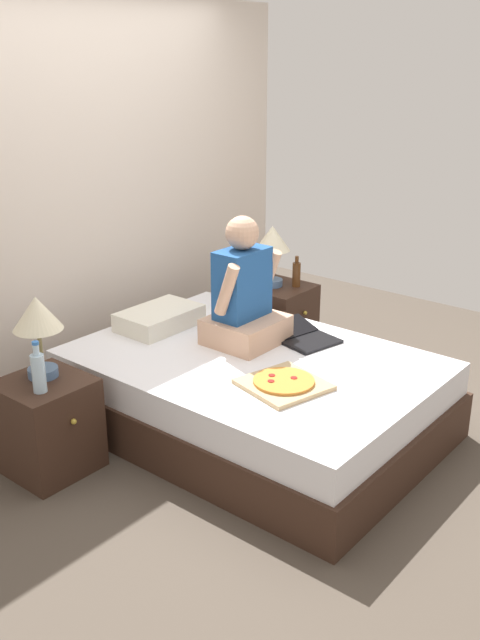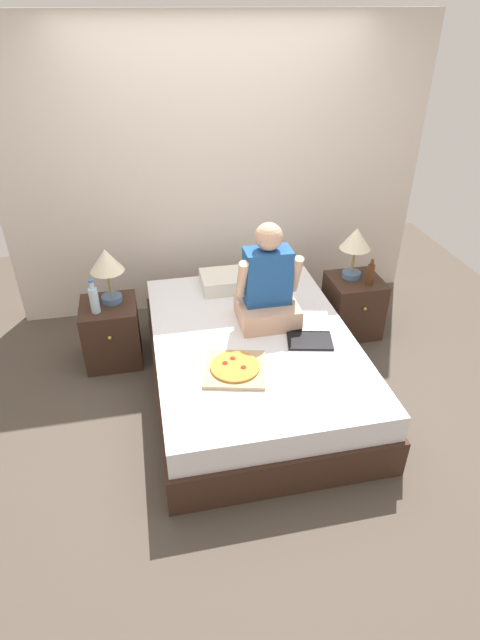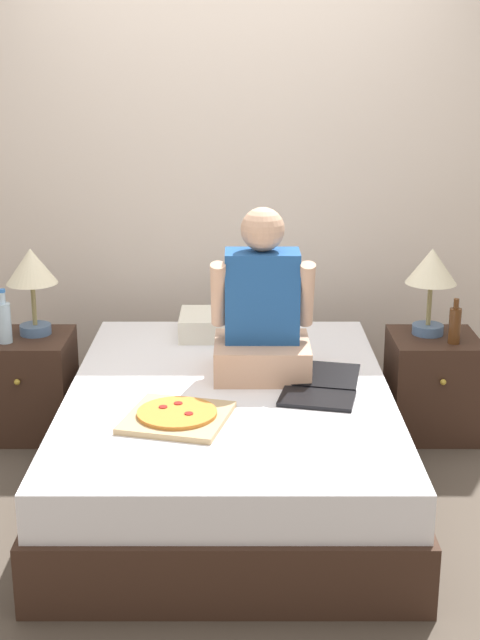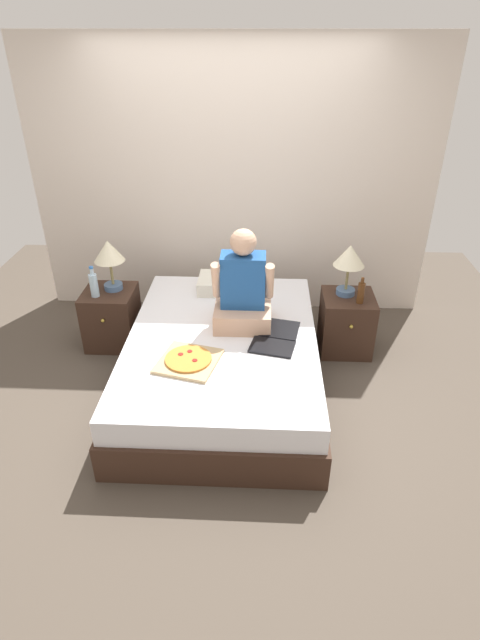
# 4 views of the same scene
# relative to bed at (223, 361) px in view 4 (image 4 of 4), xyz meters

# --- Properties ---
(ground_plane) EXTENTS (5.73, 5.73, 0.00)m
(ground_plane) POSITION_rel_bed_xyz_m (0.00, 0.00, -0.23)
(ground_plane) COLOR #4C4238
(wall_back) EXTENTS (3.73, 0.12, 2.50)m
(wall_back) POSITION_rel_bed_xyz_m (0.00, 1.41, 1.02)
(wall_back) COLOR beige
(wall_back) RESTS_ON ground
(bed) EXTENTS (1.48, 2.10, 0.47)m
(bed) POSITION_rel_bed_xyz_m (0.00, 0.00, 0.00)
(bed) COLOR #382319
(bed) RESTS_ON ground
(nightstand_left) EXTENTS (0.44, 0.47, 0.52)m
(nightstand_left) POSITION_rel_bed_xyz_m (-1.05, 0.59, 0.03)
(nightstand_left) COLOR #382319
(nightstand_left) RESTS_ON ground
(lamp_on_left_nightstand) EXTENTS (0.26, 0.26, 0.45)m
(lamp_on_left_nightstand) POSITION_rel_bed_xyz_m (-1.01, 0.64, 0.62)
(lamp_on_left_nightstand) COLOR #4C6B93
(lamp_on_left_nightstand) RESTS_ON nightstand_left
(water_bottle) EXTENTS (0.07, 0.07, 0.28)m
(water_bottle) POSITION_rel_bed_xyz_m (-1.13, 0.50, 0.40)
(water_bottle) COLOR silver
(water_bottle) RESTS_ON nightstand_left
(nightstand_right) EXTENTS (0.44, 0.47, 0.52)m
(nightstand_right) POSITION_rel_bed_xyz_m (1.05, 0.59, 0.03)
(nightstand_right) COLOR #382319
(nightstand_right) RESTS_ON ground
(lamp_on_right_nightstand) EXTENTS (0.26, 0.26, 0.45)m
(lamp_on_right_nightstand) POSITION_rel_bed_xyz_m (1.02, 0.64, 0.62)
(lamp_on_right_nightstand) COLOR #4C6B93
(lamp_on_right_nightstand) RESTS_ON nightstand_right
(beer_bottle) EXTENTS (0.06, 0.06, 0.23)m
(beer_bottle) POSITION_rel_bed_xyz_m (1.12, 0.49, 0.39)
(beer_bottle) COLOR #512D14
(beer_bottle) RESTS_ON nightstand_right
(pillow) EXTENTS (0.52, 0.34, 0.12)m
(pillow) POSITION_rel_bed_xyz_m (-0.01, 0.77, 0.30)
(pillow) COLOR silver
(pillow) RESTS_ON bed
(person_seated) EXTENTS (0.47, 0.40, 0.78)m
(person_seated) POSITION_rel_bed_xyz_m (0.15, 0.20, 0.53)
(person_seated) COLOR tan
(person_seated) RESTS_ON bed
(laptop) EXTENTS (0.40, 0.47, 0.07)m
(laptop) POSITION_rel_bed_xyz_m (0.40, -0.09, 0.26)
(laptop) COLOR black
(laptop) RESTS_ON bed
(pizza_box) EXTENTS (0.49, 0.49, 0.04)m
(pizza_box) POSITION_rel_bed_xyz_m (-0.21, -0.37, 0.26)
(pizza_box) COLOR tan
(pizza_box) RESTS_ON bed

